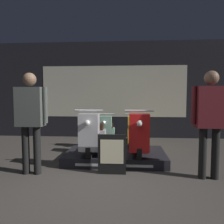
# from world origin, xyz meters

# --- Properties ---
(ground_plane) EXTENTS (30.00, 30.00, 0.00)m
(ground_plane) POSITION_xyz_m (0.00, 0.00, 0.00)
(ground_plane) COLOR #423D38
(shop_wall_back) EXTENTS (8.73, 0.09, 3.20)m
(shop_wall_back) POSITION_xyz_m (0.00, 4.18, 1.60)
(shop_wall_back) COLOR black
(shop_wall_back) RESTS_ON ground_plane
(display_platform) EXTENTS (2.11, 1.24, 0.20)m
(display_platform) POSITION_xyz_m (0.23, 1.47, 0.10)
(display_platform) COLOR black
(display_platform) RESTS_ON ground_plane
(scooter_display_left) EXTENTS (0.53, 1.54, 0.94)m
(scooter_display_left) POSITION_xyz_m (-0.24, 1.40, 0.56)
(scooter_display_left) COLOR black
(scooter_display_left) RESTS_ON display_platform
(scooter_display_right) EXTENTS (0.53, 1.54, 0.94)m
(scooter_display_right) POSITION_xyz_m (0.71, 1.40, 0.56)
(scooter_display_right) COLOR black
(scooter_display_right) RESTS_ON display_platform
(scooter_backrow_0) EXTENTS (0.53, 1.54, 0.94)m
(scooter_backrow_0) POSITION_xyz_m (-0.13, 3.07, 0.35)
(scooter_backrow_0) COLOR black
(scooter_backrow_0) RESTS_ON ground_plane
(scooter_backrow_1) EXTENTS (0.53, 1.54, 0.94)m
(scooter_backrow_1) POSITION_xyz_m (0.68, 3.07, 0.35)
(scooter_backrow_1) COLOR black
(scooter_backrow_1) RESTS_ON ground_plane
(person_left_browsing) EXTENTS (0.63, 0.26, 1.81)m
(person_left_browsing) POSITION_xyz_m (-1.23, 0.56, 1.09)
(person_left_browsing) COLOR black
(person_left_browsing) RESTS_ON ground_plane
(person_right_browsing) EXTENTS (0.62, 0.26, 1.82)m
(person_right_browsing) POSITION_xyz_m (1.87, 0.56, 1.10)
(person_right_browsing) COLOR black
(person_right_browsing) RESTS_ON ground_plane
(price_sign_board) EXTENTS (0.50, 0.04, 0.72)m
(price_sign_board) POSITION_xyz_m (0.22, 0.65, 0.36)
(price_sign_board) COLOR black
(price_sign_board) RESTS_ON ground_plane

